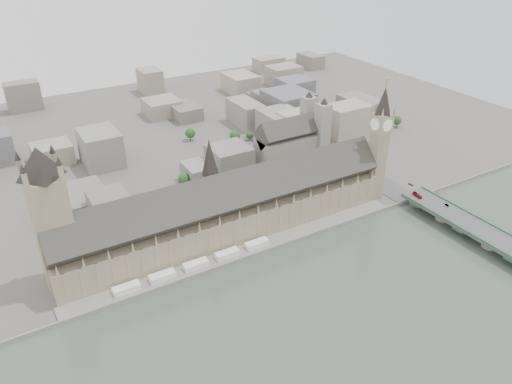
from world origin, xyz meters
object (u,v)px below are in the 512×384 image
elizabeth_tower (380,136)px  car_approach (411,184)px  red_bus_north (417,195)px  car_silver (447,205)px  victoria_tower (50,212)px  westminster_abbey (292,143)px  palace_of_westminster (228,210)px  westminster_bridge (482,236)px

elizabeth_tower → car_approach: (30.58, -14.79, -47.07)m
elizabeth_tower → red_bus_north: bearing=-58.2°
elizabeth_tower → car_silver: size_ratio=27.60×
victoria_tower → westminster_abbey: (232.92, 69.00, -30.12)m
elizabeth_tower → car_silver: elizabeth_tower is taller
westminster_abbey → car_silver: 153.97m
palace_of_westminster → westminster_abbey: westminster_abbey is taller
westminster_bridge → car_silver: bearing=82.1°
westminster_abbey → palace_of_westminster: bearing=-145.8°
car_silver → westminster_bridge: bearing=-89.8°
victoria_tower → palace_of_westminster: bearing=-3.0°
red_bus_north → car_silver: size_ratio=2.57×
westminster_bridge → car_silver: (5.54, 40.01, 5.77)m
victoria_tower → westminster_bridge: bearing=-21.8°
palace_of_westminster → westminster_abbey: 134.09m
victoria_tower → westminster_bridge: size_ratio=0.31×
victoria_tower → westminster_bridge: 309.91m
victoria_tower → westminster_abbey: 244.79m
westminster_abbey → red_bus_north: 128.76m
victoria_tower → red_bus_north: (279.89, -50.13, -43.56)m
westminster_abbey → car_silver: size_ratio=17.46×
victoria_tower → westminster_bridge: (284.00, -113.50, -50.08)m
westminster_bridge → car_silver: size_ratio=83.44×
elizabeth_tower → westminster_abbey: bearing=107.3°
elizabeth_tower → car_silver: bearing=-62.0°
red_bus_north → car_approach: bearing=66.6°
westminster_bridge → car_approach: size_ratio=61.63×
westminster_bridge → victoria_tower: bearing=158.2°
red_bus_north → elizabeth_tower: bearing=130.0°
elizabeth_tower → westminster_abbey: size_ratio=1.58×
victoria_tower → red_bus_north: size_ratio=10.00×
palace_of_westminster → westminster_abbey: size_ratio=3.90×
westminster_bridge → westminster_abbey: bearing=105.6°
victoria_tower → car_silver: 301.98m
westminster_abbey → red_bus_north: westminster_abbey is taller
victoria_tower → red_bus_north: 287.66m
car_silver → car_approach: car_approach is taller
victoria_tower → car_silver: victoria_tower is taller
palace_of_westminster → victoria_tower: 126.41m
elizabeth_tower → car_approach: bearing=-25.8°
palace_of_westminster → red_bus_north: (157.89, -43.83, -11.06)m
red_bus_north → car_approach: 20.38m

